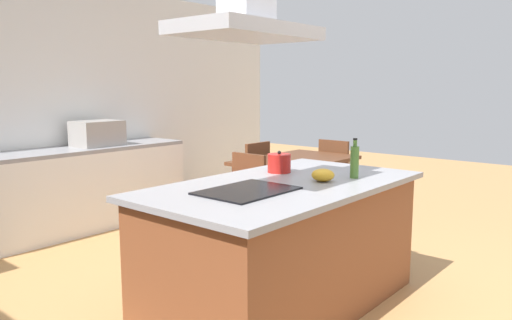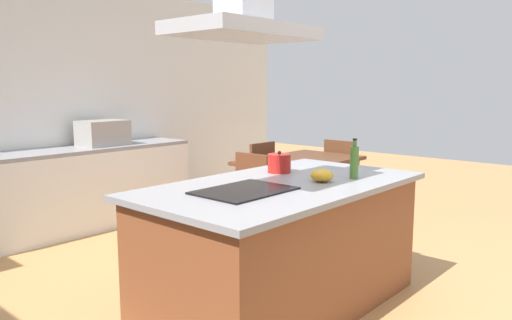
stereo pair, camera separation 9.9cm
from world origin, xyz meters
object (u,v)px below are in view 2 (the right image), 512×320
Objects in this scene: dining_table at (300,166)px; chair_at_right_end at (343,170)px; tea_kettle at (279,163)px; olive_oil_bottle at (354,162)px; chair_at_left_end at (245,193)px; chair_facing_back_wall at (256,173)px; mixing_bowl at (322,175)px; cooktop at (244,191)px; countertop_microwave at (103,133)px.

dining_table is 0.93m from chair_at_right_end.
tea_kettle is 0.80× the size of olive_oil_bottle.
olive_oil_bottle is 2.05m from dining_table.
olive_oil_bottle is at bearing -106.75° from chair_at_left_end.
tea_kettle is 0.26× the size of chair_facing_back_wall.
chair_at_right_end is 1.00× the size of chair_facing_back_wall.
chair_at_left_end is at bearing 63.17° from mixing_bowl.
cooktop is at bearing -139.85° from chair_facing_back_wall.
countertop_microwave is 1.85m from chair_facing_back_wall.
cooktop is 1.20× the size of countertop_microwave.
dining_table is (1.62, 1.39, -0.28)m from mixing_bowl.
olive_oil_bottle is at bearing -74.48° from tea_kettle.
olive_oil_bottle is 1.64m from chair_at_left_end.
dining_table is at bearing -90.00° from chair_facing_back_wall.
tea_kettle is (0.70, 0.28, 0.07)m from cooktop.
mixing_bowl is 0.18× the size of chair_at_right_end.
cooktop is 3.72× the size of mixing_bowl.
chair_facing_back_wall is (0.00, 0.67, -0.16)m from dining_table.
olive_oil_bottle is 0.21× the size of dining_table.
chair_facing_back_wall is (0.92, 0.67, 0.00)m from chair_at_left_end.
cooktop is 1.82m from chair_at_left_end.
dining_table is at bearing -48.94° from countertop_microwave.
mixing_bowl is 1.61m from chair_at_left_end.
chair_at_left_end is at bearing 73.25° from olive_oil_bottle.
olive_oil_bottle is (0.86, -0.28, 0.12)m from cooktop.
chair_at_right_end is at bearing 0.00° from dining_table.
countertop_microwave is 0.56× the size of chair_at_right_end.
dining_table is (1.46, -1.67, -0.37)m from countertop_microwave.
chair_facing_back_wall is at bearing 46.33° from tea_kettle.
olive_oil_bottle is 0.28m from mixing_bowl.
mixing_bowl is 0.18× the size of chair_facing_back_wall.
countertop_microwave is 2.95m from chair_at_right_end.
countertop_microwave is at bearing 75.13° from cooktop.
chair_at_right_end is at bearing 0.00° from chair_at_left_end.
tea_kettle is 0.26× the size of chair_at_left_end.
cooktop is at bearing -104.87° from countertop_microwave.
olive_oil_bottle reaches higher than mixing_bowl.
tea_kettle is at bearing -91.44° from countertop_microwave.
countertop_microwave is at bearing 86.99° from mixing_bowl.
cooktop is at bearing -151.45° from dining_table.
cooktop is 2.07× the size of olive_oil_bottle.
countertop_microwave is at bearing 145.35° from chair_facing_back_wall.
tea_kettle reaches higher than cooktop.
countertop_microwave is (0.07, 2.60, 0.07)m from tea_kettle.
mixing_bowl is 0.18× the size of chair_at_left_end.
cooktop is 2.98m from countertop_microwave.
tea_kettle is 1.81m from dining_table.
dining_table is 0.68m from chair_facing_back_wall.
chair_at_right_end is at bearing 28.71° from mixing_bowl.
countertop_microwave is at bearing 144.82° from chair_at_right_end.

